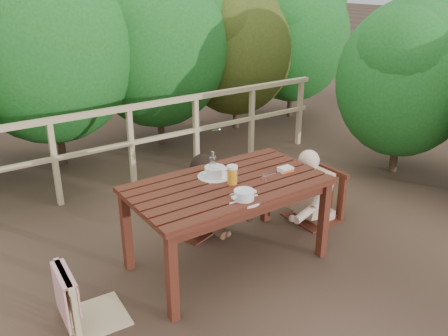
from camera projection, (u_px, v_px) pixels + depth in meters
ground at (227, 261)px, 4.29m from camera, size 60.00×60.00×0.00m
table at (227, 224)px, 4.14m from camera, size 1.67×0.94×0.77m
chair_left at (91, 268)px, 3.42m from camera, size 0.47×0.47×0.89m
chair_far at (192, 184)px, 4.64m from camera, size 0.63×0.63×1.00m
chair_right at (315, 175)px, 4.86m from camera, size 0.51×0.51×1.00m
woman at (191, 170)px, 4.60m from camera, size 0.70×0.77×1.28m
diner_right at (319, 160)px, 4.82m from camera, size 0.66×0.54×1.30m
railing at (131, 147)px, 5.62m from camera, size 5.60×0.10×1.01m
hedge_row at (114, 15)px, 6.21m from camera, size 6.60×1.60×3.80m
soup_near at (244, 196)px, 3.69m from camera, size 0.27×0.27×0.09m
soup_far at (215, 172)px, 4.10m from camera, size 0.30×0.30×0.10m
beer_glass at (232, 176)px, 3.94m from camera, size 0.09×0.09×0.17m
bottle at (213, 165)px, 4.05m from camera, size 0.06×0.06×0.25m
tumbler at (264, 179)px, 4.00m from camera, size 0.06×0.06×0.07m
butter_tub at (285, 170)px, 4.20m from camera, size 0.13×0.10×0.06m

